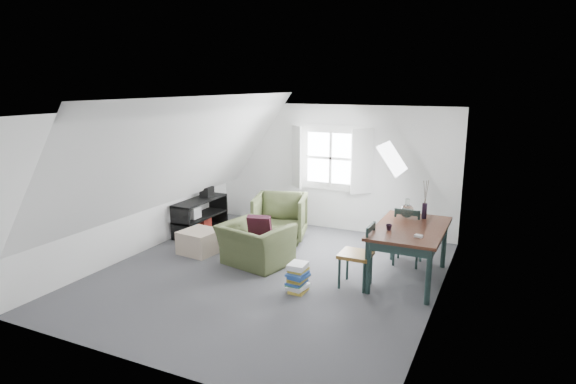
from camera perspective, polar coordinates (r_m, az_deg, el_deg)
The scene contains 24 objects.
floor at distance 7.59m, azimuth -2.33°, elevation -9.73°, with size 5.50×5.50×0.00m, color #46464B.
ceiling at distance 7.03m, azimuth -2.51°, elevation 9.46°, with size 5.50×5.50×0.00m, color white.
wall_back at distance 9.68m, azimuth 5.16°, elevation 2.88°, with size 5.00×5.00×0.00m, color silver.
wall_front at distance 5.04m, azimuth -17.19°, elevation -7.00°, with size 5.00×5.00×0.00m, color silver.
wall_left at distance 8.63m, azimuth -17.29°, elevation 1.14°, with size 5.50×5.50×0.00m, color silver.
wall_right at distance 6.47m, azimuth 17.62°, elevation -2.65°, with size 5.50×5.50×0.00m, color silver.
slope_left at distance 7.94m, azimuth -12.45°, elevation 4.29°, with size 5.50×5.50×0.00m, color white.
slope_right at distance 6.54m, azimuth 9.67°, elevation 2.65°, with size 5.50×5.50×0.00m, color white.
dormer_window at distance 9.58m, azimuth 5.03°, elevation 3.99°, with size 1.71×0.35×1.30m.
skylight at distance 7.79m, azimuth 12.28°, elevation 3.92°, with size 0.55×0.75×0.04m, color white.
armchair_near at distance 8.00m, azimuth -3.85°, elevation -8.54°, with size 1.05×0.92×0.68m, color #3E4727.
armchair_far at distance 9.20m, azimuth -0.93°, elevation -5.63°, with size 0.93×0.96×0.87m, color #3E4727.
throw_pillow at distance 7.93m, azimuth -3.39°, elevation -4.09°, with size 0.38×0.11×0.38m, color #360E1D.
ottoman at distance 8.58m, azimuth -10.39°, elevation -5.81°, with size 0.60×0.60×0.40m, color tan.
dining_table at distance 7.38m, azimuth 14.26°, elevation -4.84°, with size 1.00×1.66×0.83m.
demijohn at distance 7.77m, azimuth 13.92°, elevation -2.14°, with size 0.21×0.21×0.30m.
vase_twigs at distance 7.82m, azimuth 15.87°, elevation -2.07°, with size 0.08×0.09×0.61m.
cup at distance 7.12m, azimuth 11.85°, elevation -4.45°, with size 0.09×0.09×0.09m, color black.
paper_box at distance 6.89m, azimuth 15.21°, elevation -5.06°, with size 0.11×0.07×0.04m, color white.
dining_chair_far at distance 8.06m, azimuth 14.03°, elevation -4.93°, with size 0.46×0.46×0.97m.
dining_chair_near at distance 7.06m, azimuth 8.35°, elevation -7.27°, with size 0.45×0.45×0.96m.
media_shelf at distance 9.67m, azimuth -10.48°, elevation -3.05°, with size 0.44×1.31×0.67m.
electronics_box at distance 9.79m, azimuth -9.59°, elevation -0.03°, with size 0.20×0.27×0.22m, color black.
magazine_stack at distance 6.93m, azimuth 1.18°, elevation -10.11°, with size 0.31×0.37×0.42m.
Camera 1 is at (3.27, -6.21, 2.90)m, focal length 30.00 mm.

